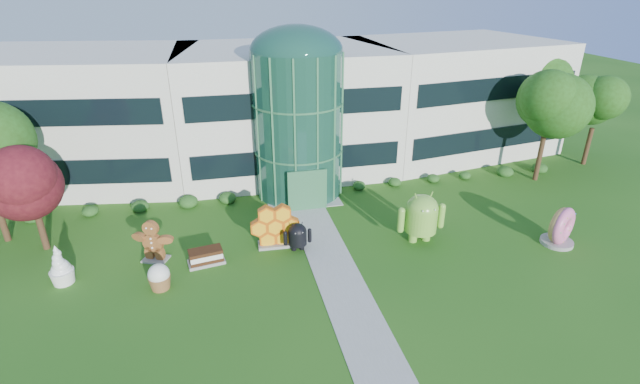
{
  "coord_description": "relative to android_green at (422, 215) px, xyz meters",
  "views": [
    {
      "loc": [
        -5.36,
        -18.06,
        14.04
      ],
      "look_at": [
        0.17,
        6.0,
        2.6
      ],
      "focal_mm": 26.0,
      "sensor_mm": 36.0,
      "label": 1
    }
  ],
  "objects": [
    {
      "name": "ground",
      "position": [
        -5.61,
        -3.58,
        -1.7
      ],
      "size": [
        140.0,
        140.0,
        0.0
      ],
      "primitive_type": "plane",
      "color": "#215114",
      "rests_on": "ground"
    },
    {
      "name": "building",
      "position": [
        -5.61,
        14.42,
        2.95
      ],
      "size": [
        46.0,
        15.0,
        9.3
      ],
      "primitive_type": null,
      "color": "beige",
      "rests_on": "ground"
    },
    {
      "name": "atrium",
      "position": [
        -5.61,
        8.42,
        3.2
      ],
      "size": [
        6.0,
        6.0,
        9.8
      ],
      "primitive_type": "cylinder",
      "color": "#194738",
      "rests_on": "ground"
    },
    {
      "name": "walkway",
      "position": [
        -5.61,
        -1.58,
        -1.68
      ],
      "size": [
        2.4,
        20.0,
        0.04
      ],
      "primitive_type": "cube",
      "color": "#9E9E93",
      "rests_on": "ground"
    },
    {
      "name": "tree_red",
      "position": [
        -21.11,
        3.92,
        1.3
      ],
      "size": [
        4.0,
        4.0,
        6.0
      ],
      "primitive_type": null,
      "color": "#3F0C14",
      "rests_on": "ground"
    },
    {
      "name": "trees_backdrop",
      "position": [
        -5.61,
        9.42,
        2.5
      ],
      "size": [
        52.0,
        8.0,
        8.4
      ],
      "primitive_type": null,
      "color": "#214310",
      "rests_on": "ground"
    },
    {
      "name": "android_green",
      "position": [
        0.0,
        0.0,
        0.0
      ],
      "size": [
        3.02,
        2.04,
        3.4
      ],
      "primitive_type": null,
      "rotation": [
        0.0,
        0.0,
        -0.01
      ],
      "color": "#73B439",
      "rests_on": "ground"
    },
    {
      "name": "android_black",
      "position": [
        -7.15,
        0.59,
        -0.75
      ],
      "size": [
        1.69,
        1.14,
        1.91
      ],
      "primitive_type": null,
      "rotation": [
        0.0,
        0.0,
        0.01
      ],
      "color": "black",
      "rests_on": "ground"
    },
    {
      "name": "donut",
      "position": [
        7.63,
        -2.14,
        -0.53
      ],
      "size": [
        2.5,
        2.03,
        2.35
      ],
      "primitive_type": null,
      "rotation": [
        0.0,
        0.0,
        0.5
      ],
      "color": "#DC5396",
      "rests_on": "ground"
    },
    {
      "name": "gingerbread",
      "position": [
        -14.92,
        1.29,
        -0.48
      ],
      "size": [
        2.83,
        2.0,
        2.44
      ],
      "primitive_type": null,
      "rotation": [
        0.0,
        0.0,
        -0.42
      ],
      "color": "brown",
      "rests_on": "ground"
    },
    {
      "name": "ice_cream_sandwich",
      "position": [
        -12.22,
        0.31,
        -1.27
      ],
      "size": [
        2.06,
        1.26,
        0.86
      ],
      "primitive_type": null,
      "rotation": [
        0.0,
        0.0,
        0.16
      ],
      "color": "black",
      "rests_on": "ground"
    },
    {
      "name": "honeycomb",
      "position": [
        -8.31,
        1.31,
        -0.54
      ],
      "size": [
        3.0,
        1.18,
        2.33
      ],
      "primitive_type": null,
      "rotation": [
        0.0,
        0.0,
        -0.04
      ],
      "color": "#FFA919",
      "rests_on": "ground"
    },
    {
      "name": "froyo",
      "position": [
        -19.26,
        0.14,
        -0.63
      ],
      "size": [
        1.61,
        1.61,
        2.14
      ],
      "primitive_type": null,
      "rotation": [
        0.0,
        0.0,
        0.37
      ],
      "color": "white",
      "rests_on": "ground"
    },
    {
      "name": "cupcake",
      "position": [
        -14.45,
        -1.44,
        -1.02
      ],
      "size": [
        1.51,
        1.51,
        1.37
      ],
      "primitive_type": null,
      "rotation": [
        0.0,
        0.0,
        -0.43
      ],
      "color": "white",
      "rests_on": "ground"
    }
  ]
}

